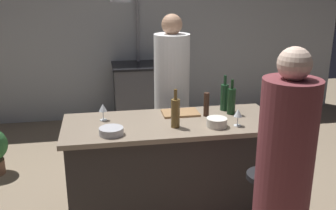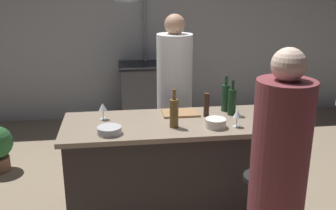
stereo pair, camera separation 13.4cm
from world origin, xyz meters
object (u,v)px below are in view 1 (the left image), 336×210
chef (172,104)px  wine_bottle_amber (175,113)px  mixing_bowl_ceramic (217,122)px  cutting_board (180,113)px  bar_stool_right (261,210)px  wine_bottle_red (231,101)px  guest_right (282,186)px  stove_range (141,94)px  wine_glass_near_left_guest (238,114)px  mixing_bowl_steel (111,131)px  pepper_mill (206,104)px  wine_glass_by_chef (103,108)px  wine_bottle_green (224,97)px

chef → wine_bottle_amber: chef is taller
chef → mixing_bowl_ceramic: bearing=-79.2°
cutting_board → bar_stool_right: bearing=-60.1°
wine_bottle_red → cutting_board: bearing=170.1°
guest_right → cutting_board: (-0.42, 1.16, 0.13)m
guest_right → wine_bottle_amber: (-0.53, 0.84, 0.25)m
stove_range → wine_bottle_red: wine_bottle_red is taller
wine_bottle_red → wine_glass_near_left_guest: (-0.05, -0.30, -0.02)m
stove_range → mixing_bowl_steel: size_ratio=4.74×
wine_bottle_amber → wine_bottle_red: wine_bottle_amber is taller
stove_range → wine_bottle_amber: bearing=-89.8°
wine_glass_near_left_guest → mixing_bowl_steel: wine_glass_near_left_guest is taller
mixing_bowl_ceramic → pepper_mill: bearing=93.1°
bar_stool_right → wine_glass_by_chef: (-1.14, 0.75, 0.63)m
cutting_board → pepper_mill: pepper_mill is taller
chef → mixing_bowl_ceramic: size_ratio=10.29×
wine_bottle_amber → mixing_bowl_ceramic: (0.33, -0.05, -0.09)m
cutting_board → wine_glass_by_chef: bearing=-175.6°
stove_range → guest_right: size_ratio=0.53×
stove_range → wine_bottle_green: bearing=-76.5°
cutting_board → wine_bottle_amber: (-0.11, -0.31, 0.11)m
guest_right → bar_stool_right: bearing=83.7°
cutting_board → wine_glass_near_left_guest: wine_glass_near_left_guest is taller
chef → guest_right: bearing=-77.7°
cutting_board → mixing_bowl_ceramic: 0.43m
wine_bottle_red → mixing_bowl_ceramic: bearing=-127.3°
stove_range → mixing_bowl_ceramic: mixing_bowl_ceramic is taller
guest_right → wine_glass_by_chef: 1.58m
mixing_bowl_steel → wine_glass_near_left_guest: bearing=0.7°
cutting_board → wine_glass_by_chef: wine_glass_by_chef is taller
wine_bottle_green → mixing_bowl_steel: wine_bottle_green is taller
chef → guest_right: size_ratio=1.03×
chef → wine_glass_by_chef: bearing=-136.9°
guest_right → wine_bottle_red: size_ratio=5.33×
wine_bottle_amber → mixing_bowl_ceramic: bearing=-8.4°
chef → mixing_bowl_steel: (-0.66, -1.01, 0.13)m
bar_stool_right → wine_bottle_red: 0.97m
stove_range → wine_bottle_amber: wine_bottle_amber is taller
wine_bottle_amber → bar_stool_right: bearing=-40.8°
stove_range → cutting_board: (0.12, -2.26, 0.46)m
guest_right → cutting_board: guest_right is taller
stove_range → mixing_bowl_ceramic: size_ratio=5.31×
guest_right → wine_bottle_amber: size_ratio=5.28×
cutting_board → mixing_bowl_ceramic: size_ratio=1.91×
chef → wine_glass_by_chef: size_ratio=11.81×
cutting_board → mixing_bowl_ceramic: bearing=-58.2°
pepper_mill → wine_bottle_red: size_ratio=0.67×
cutting_board → wine_bottle_red: bearing=-9.9°
chef → wine_glass_near_left_guest: (0.36, -1.00, 0.21)m
wine_bottle_green → wine_bottle_amber: bearing=-146.2°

